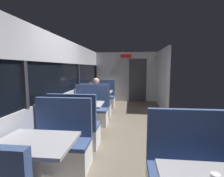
# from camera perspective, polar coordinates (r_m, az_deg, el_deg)

# --- Properties ---
(ground_plane) EXTENTS (3.30, 9.20, 0.02)m
(ground_plane) POSITION_cam_1_polar(r_m,az_deg,el_deg) (4.21, 2.98, -15.36)
(ground_plane) COLOR #665B4C
(carriage_window_panel_left) EXTENTS (0.09, 8.48, 2.30)m
(carriage_window_panel_left) POSITION_cam_1_polar(r_m,az_deg,el_deg) (4.25, -16.83, 0.17)
(carriage_window_panel_left) COLOR #B2B2B7
(carriage_window_panel_left) RESTS_ON ground_plane
(carriage_end_bulkhead) EXTENTS (2.90, 0.11, 2.30)m
(carriage_end_bulkhead) POSITION_cam_1_polar(r_m,az_deg,el_deg) (8.10, 5.07, 3.78)
(carriage_end_bulkhead) COLOR #B2B2B7
(carriage_end_bulkhead) RESTS_ON ground_plane
(carriage_aisle_panel_right) EXTENTS (0.08, 2.40, 2.30)m
(carriage_aisle_panel_right) POSITION_cam_1_polar(r_m,az_deg,el_deg) (7.02, 16.34, 3.12)
(carriage_aisle_panel_right) COLOR #B2B2B7
(carriage_aisle_panel_right) RESTS_ON ground_plane
(dining_table_near_window) EXTENTS (0.90, 0.70, 0.74)m
(dining_table_near_window) POSITION_cam_1_polar(r_m,az_deg,el_deg) (2.31, -24.14, -17.96)
(dining_table_near_window) COLOR #9E9EA3
(dining_table_near_window) RESTS_ON ground_plane
(bench_near_window_facing_entry) EXTENTS (0.95, 0.50, 1.10)m
(bench_near_window_facing_entry) POSITION_cam_1_polar(r_m,az_deg,el_deg) (3.01, -16.79, -18.16)
(bench_near_window_facing_entry) COLOR silver
(bench_near_window_facing_entry) RESTS_ON ground_plane
(dining_table_mid_window) EXTENTS (0.90, 0.70, 0.74)m
(dining_table_mid_window) POSITION_cam_1_polar(r_m,az_deg,el_deg) (4.18, -9.37, -6.27)
(dining_table_mid_window) COLOR #9E9EA3
(dining_table_mid_window) RESTS_ON ground_plane
(bench_mid_window_facing_end) EXTENTS (0.95, 0.50, 1.10)m
(bench_mid_window_facing_end) POSITION_cam_1_polar(r_m,az_deg,el_deg) (3.63, -12.28, -13.56)
(bench_mid_window_facing_end) COLOR silver
(bench_mid_window_facing_end) RESTS_ON ground_plane
(bench_mid_window_facing_entry) EXTENTS (0.95, 0.50, 1.10)m
(bench_mid_window_facing_entry) POSITION_cam_1_polar(r_m,az_deg,el_deg) (4.91, -7.11, -7.96)
(bench_mid_window_facing_entry) COLOR silver
(bench_mid_window_facing_entry) RESTS_ON ground_plane
(dining_table_far_window) EXTENTS (0.90, 0.70, 0.74)m
(dining_table_far_window) POSITION_cam_1_polar(r_m,az_deg,el_deg) (6.20, -4.18, -1.83)
(dining_table_far_window) COLOR #9E9EA3
(dining_table_far_window) RESTS_ON ground_plane
(bench_far_window_facing_end) EXTENTS (0.95, 0.50, 1.10)m
(bench_far_window_facing_end) POSITION_cam_1_polar(r_m,az_deg,el_deg) (5.59, -5.43, -6.09)
(bench_far_window_facing_end) COLOR silver
(bench_far_window_facing_end) RESTS_ON ground_plane
(bench_far_window_facing_entry) EXTENTS (0.95, 0.50, 1.10)m
(bench_far_window_facing_entry) POSITION_cam_1_polar(r_m,az_deg,el_deg) (6.94, -3.13, -3.49)
(bench_far_window_facing_entry) COLOR silver
(bench_far_window_facing_entry) RESTS_ON ground_plane
(seated_passenger) EXTENTS (0.47, 0.55, 1.26)m
(seated_passenger) POSITION_cam_1_polar(r_m,az_deg,el_deg) (5.61, -5.31, -3.85)
(seated_passenger) COLOR #26262D
(seated_passenger) RESTS_ON ground_plane
(coffee_cup_secondary) EXTENTS (0.07, 0.07, 0.09)m
(coffee_cup_secondary) POSITION_cam_1_polar(r_m,az_deg,el_deg) (4.20, -10.76, -4.19)
(coffee_cup_secondary) COLOR white
(coffee_cup_secondary) RESTS_ON dining_table_mid_window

